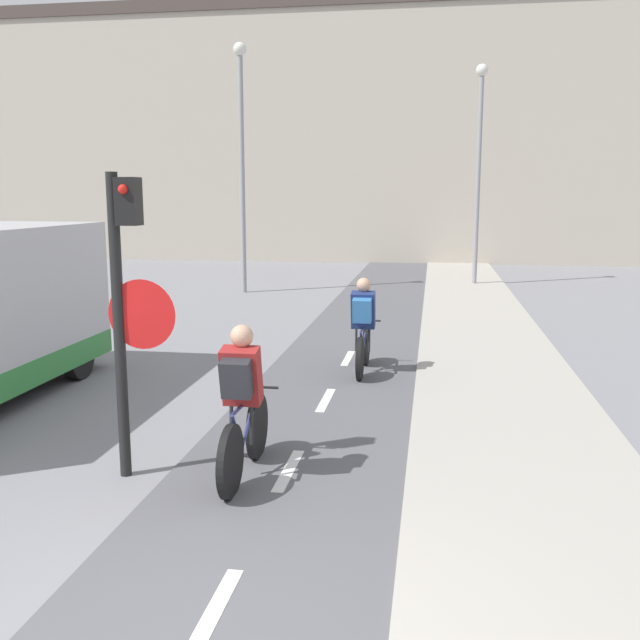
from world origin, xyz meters
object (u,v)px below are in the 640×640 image
at_px(street_lamp_sidewalk, 479,152).
at_px(cyclist_near, 243,407).
at_px(traffic_light_pole, 126,292).
at_px(street_lamp_far, 242,143).
at_px(cyclist_far, 363,328).

height_order(street_lamp_sidewalk, cyclist_near, street_lamp_sidewalk).
bearing_deg(cyclist_near, traffic_light_pole, -174.54).
height_order(street_lamp_far, cyclist_far, street_lamp_far).
bearing_deg(street_lamp_far, traffic_light_pole, -79.63).
distance_m(street_lamp_far, cyclist_far, 10.32).
xyz_separation_m(traffic_light_pole, cyclist_far, (1.83, 4.43, -1.12)).
bearing_deg(street_lamp_sidewalk, traffic_light_pole, -104.54).
xyz_separation_m(traffic_light_pole, cyclist_near, (1.09, 0.10, -1.11)).
bearing_deg(street_lamp_sidewalk, cyclist_far, -101.33).
height_order(street_lamp_sidewalk, cyclist_far, street_lamp_sidewalk).
bearing_deg(cyclist_near, street_lamp_far, 104.98).
relative_size(street_lamp_sidewalk, cyclist_near, 3.83).
xyz_separation_m(traffic_light_pole, street_lamp_sidewalk, (4.13, 15.94, 2.16)).
distance_m(street_lamp_sidewalk, cyclist_near, 16.45).
xyz_separation_m(traffic_light_pole, street_lamp_far, (-2.41, 13.19, 2.30)).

